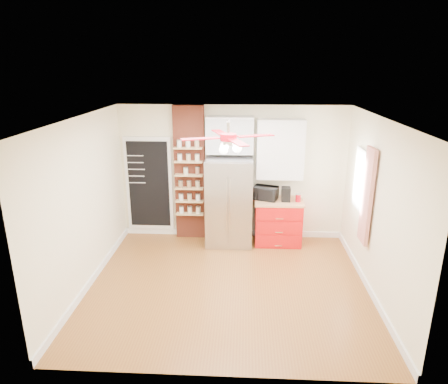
# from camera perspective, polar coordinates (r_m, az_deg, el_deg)

# --- Properties ---
(floor) EXTENTS (4.50, 4.50, 0.00)m
(floor) POSITION_cam_1_polar(r_m,az_deg,el_deg) (6.68, 0.57, -13.14)
(floor) COLOR brown
(floor) RESTS_ON ground
(ceiling) EXTENTS (4.50, 4.50, 0.00)m
(ceiling) POSITION_cam_1_polar(r_m,az_deg,el_deg) (5.78, 0.65, 10.47)
(ceiling) COLOR white
(ceiling) RESTS_ON wall_back
(wall_back) EXTENTS (4.50, 0.02, 2.70)m
(wall_back) POSITION_cam_1_polar(r_m,az_deg,el_deg) (8.01, 1.22, 2.71)
(wall_back) COLOR #F3EAC4
(wall_back) RESTS_ON floor
(wall_front) EXTENTS (4.50, 0.02, 2.70)m
(wall_front) POSITION_cam_1_polar(r_m,az_deg,el_deg) (4.28, -0.57, -11.43)
(wall_front) COLOR #F3EAC4
(wall_front) RESTS_ON floor
(wall_left) EXTENTS (0.02, 4.00, 2.70)m
(wall_left) POSITION_cam_1_polar(r_m,az_deg,el_deg) (6.58, -19.37, -1.72)
(wall_left) COLOR #F3EAC4
(wall_left) RESTS_ON floor
(wall_right) EXTENTS (0.02, 4.00, 2.70)m
(wall_right) POSITION_cam_1_polar(r_m,az_deg,el_deg) (6.42, 21.13, -2.42)
(wall_right) COLOR #F3EAC4
(wall_right) RESTS_ON floor
(chalkboard) EXTENTS (0.95, 0.05, 1.95)m
(chalkboard) POSITION_cam_1_polar(r_m,az_deg,el_deg) (8.27, -10.66, 1.09)
(chalkboard) COLOR white
(chalkboard) RESTS_ON wall_back
(brick_pillar) EXTENTS (0.60, 0.16, 2.70)m
(brick_pillar) POSITION_cam_1_polar(r_m,az_deg,el_deg) (8.00, -4.90, 2.64)
(brick_pillar) COLOR brown
(brick_pillar) RESTS_ON floor
(fridge) EXTENTS (0.90, 0.70, 1.75)m
(fridge) POSITION_cam_1_polar(r_m,az_deg,el_deg) (7.79, 0.74, -1.37)
(fridge) COLOR #B7B7BC
(fridge) RESTS_ON floor
(upper_glass_cabinet) EXTENTS (0.90, 0.35, 0.70)m
(upper_glass_cabinet) POSITION_cam_1_polar(r_m,az_deg,el_deg) (7.66, 0.84, 8.15)
(upper_glass_cabinet) COLOR white
(upper_glass_cabinet) RESTS_ON wall_back
(red_cabinet) EXTENTS (0.94, 0.64, 0.90)m
(red_cabinet) POSITION_cam_1_polar(r_m,az_deg,el_deg) (8.01, 7.71, -4.21)
(red_cabinet) COLOR red
(red_cabinet) RESTS_ON floor
(upper_shelf_unit) EXTENTS (0.90, 0.30, 1.15)m
(upper_shelf_unit) POSITION_cam_1_polar(r_m,az_deg,el_deg) (7.76, 8.05, 6.04)
(upper_shelf_unit) COLOR white
(upper_shelf_unit) RESTS_ON wall_back
(window) EXTENTS (0.04, 0.75, 1.05)m
(window) POSITION_cam_1_polar(r_m,az_deg,el_deg) (7.17, 19.04, 1.56)
(window) COLOR white
(window) RESTS_ON wall_right
(curtain) EXTENTS (0.06, 0.40, 1.55)m
(curtain) POSITION_cam_1_polar(r_m,az_deg,el_deg) (6.68, 19.77, -0.58)
(curtain) COLOR red
(curtain) RESTS_ON wall_right
(ceiling_fan) EXTENTS (1.40, 1.40, 0.44)m
(ceiling_fan) POSITION_cam_1_polar(r_m,az_deg,el_deg) (5.82, 0.64, 7.78)
(ceiling_fan) COLOR silver
(ceiling_fan) RESTS_ON ceiling
(toaster_oven) EXTENTS (0.54, 0.45, 0.26)m
(toaster_oven) POSITION_cam_1_polar(r_m,az_deg,el_deg) (7.85, 5.93, -0.14)
(toaster_oven) COLOR black
(toaster_oven) RESTS_ON red_cabinet
(coffee_maker) EXTENTS (0.18, 0.21, 0.27)m
(coffee_maker) POSITION_cam_1_polar(r_m,az_deg,el_deg) (7.80, 8.82, -0.31)
(coffee_maker) COLOR black
(coffee_maker) RESTS_ON red_cabinet
(canister_left) EXTENTS (0.11, 0.11, 0.15)m
(canister_left) POSITION_cam_1_polar(r_m,az_deg,el_deg) (7.82, 10.55, -0.86)
(canister_left) COLOR #AB0915
(canister_left) RESTS_ON red_cabinet
(canister_right) EXTENTS (0.11, 0.11, 0.13)m
(canister_right) POSITION_cam_1_polar(r_m,az_deg,el_deg) (7.88, 10.54, -0.76)
(canister_right) COLOR #B70C0A
(canister_right) RESTS_ON red_cabinet
(pantry_jar_oats) EXTENTS (0.11, 0.11, 0.13)m
(pantry_jar_oats) POSITION_cam_1_polar(r_m,az_deg,el_deg) (7.86, -5.48, 2.99)
(pantry_jar_oats) COLOR beige
(pantry_jar_oats) RESTS_ON brick_pillar
(pantry_jar_beans) EXTENTS (0.11, 0.11, 0.14)m
(pantry_jar_beans) POSITION_cam_1_polar(r_m,az_deg,el_deg) (7.83, -3.82, 3.02)
(pantry_jar_beans) COLOR #8E6048
(pantry_jar_beans) RESTS_ON brick_pillar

